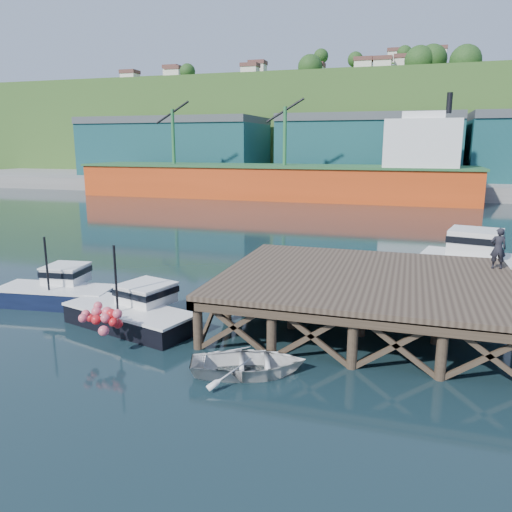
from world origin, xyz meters
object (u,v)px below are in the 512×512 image
at_px(boat_black, 133,311).
at_px(dinghy, 249,363).
at_px(boat_navy, 59,290).
at_px(dockworker, 498,248).

distance_m(boat_black, dinghy, 6.67).
bearing_deg(boat_black, dinghy, -9.55).
height_order(boat_navy, dinghy, boat_navy).
distance_m(boat_navy, dinghy, 11.91).
bearing_deg(boat_black, dockworker, 38.48).
height_order(boat_navy, boat_black, boat_black).
distance_m(dinghy, dockworker, 12.72).
bearing_deg(boat_navy, dockworker, 6.02).
xyz_separation_m(boat_black, dockworker, (14.65, 6.10, 2.37)).
bearing_deg(dockworker, boat_navy, 9.68).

